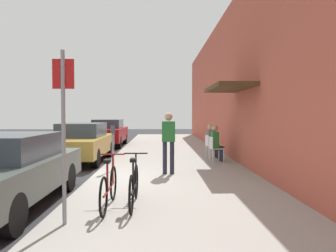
{
  "coord_description": "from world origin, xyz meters",
  "views": [
    {
      "loc": [
        1.84,
        -8.19,
        1.77
      ],
      "look_at": [
        2.21,
        6.72,
        1.22
      ],
      "focal_mm": 33.59,
      "sensor_mm": 36.0,
      "label": 1
    }
  ],
  "objects_px": {
    "parking_meter": "(113,145)",
    "seated_patron_1": "(212,140)",
    "seated_patron_0": "(216,142)",
    "parked_car_0": "(4,170)",
    "cafe_chair_1": "(210,145)",
    "street_sign": "(64,123)",
    "pedestrian_standing": "(168,138)",
    "parked_car_2": "(108,132)",
    "cafe_chair_0": "(215,147)",
    "parked_car_1": "(82,142)",
    "bicycle_0": "(134,186)",
    "bicycle_1": "(109,188)"
  },
  "relations": [
    {
      "from": "parked_car_0",
      "to": "parked_car_1",
      "type": "bearing_deg",
      "value": 90.0
    },
    {
      "from": "parked_car_2",
      "to": "cafe_chair_0",
      "type": "bearing_deg",
      "value": -54.61
    },
    {
      "from": "cafe_chair_0",
      "to": "seated_patron_1",
      "type": "bearing_deg",
      "value": 86.34
    },
    {
      "from": "seated_patron_0",
      "to": "cafe_chair_1",
      "type": "xyz_separation_m",
      "value": [
        -0.06,
        0.93,
        -0.19
      ]
    },
    {
      "from": "parked_car_0",
      "to": "pedestrian_standing",
      "type": "relative_size",
      "value": 2.59
    },
    {
      "from": "bicycle_1",
      "to": "pedestrian_standing",
      "type": "relative_size",
      "value": 1.01
    },
    {
      "from": "bicycle_1",
      "to": "cafe_chair_1",
      "type": "xyz_separation_m",
      "value": [
        2.81,
        6.28,
        0.14
      ]
    },
    {
      "from": "parking_meter",
      "to": "parked_car_0",
      "type": "bearing_deg",
      "value": -115.32
    },
    {
      "from": "parked_car_2",
      "to": "bicycle_0",
      "type": "distance_m",
      "value": 12.29
    },
    {
      "from": "street_sign",
      "to": "pedestrian_standing",
      "type": "height_order",
      "value": "street_sign"
    },
    {
      "from": "parked_car_2",
      "to": "bicycle_1",
      "type": "relative_size",
      "value": 2.57
    },
    {
      "from": "parked_car_1",
      "to": "pedestrian_standing",
      "type": "xyz_separation_m",
      "value": [
        3.16,
        -3.16,
        0.38
      ]
    },
    {
      "from": "parking_meter",
      "to": "street_sign",
      "type": "distance_m",
      "value": 4.57
    },
    {
      "from": "seated_patron_0",
      "to": "parked_car_0",
      "type": "bearing_deg",
      "value": -134.7
    },
    {
      "from": "parking_meter",
      "to": "pedestrian_standing",
      "type": "distance_m",
      "value": 1.72
    },
    {
      "from": "parked_car_1",
      "to": "parking_meter",
      "type": "height_order",
      "value": "parked_car_1"
    },
    {
      "from": "parking_meter",
      "to": "cafe_chair_0",
      "type": "distance_m",
      "value": 3.69
    },
    {
      "from": "parked_car_1",
      "to": "parked_car_2",
      "type": "height_order",
      "value": "parked_car_2"
    },
    {
      "from": "parked_car_1",
      "to": "seated_patron_1",
      "type": "bearing_deg",
      "value": 0.06
    },
    {
      "from": "parked_car_0",
      "to": "street_sign",
      "type": "xyz_separation_m",
      "value": [
        1.5,
        -1.23,
        0.92
      ]
    },
    {
      "from": "cafe_chair_1",
      "to": "seated_patron_1",
      "type": "xyz_separation_m",
      "value": [
        0.06,
        0.01,
        0.19
      ]
    },
    {
      "from": "parking_meter",
      "to": "seated_patron_1",
      "type": "bearing_deg",
      "value": 37.91
    },
    {
      "from": "parked_car_1",
      "to": "street_sign",
      "type": "relative_size",
      "value": 1.69
    },
    {
      "from": "parked_car_1",
      "to": "pedestrian_standing",
      "type": "relative_size",
      "value": 2.59
    },
    {
      "from": "parked_car_1",
      "to": "street_sign",
      "type": "height_order",
      "value": "street_sign"
    },
    {
      "from": "parked_car_1",
      "to": "bicycle_1",
      "type": "distance_m",
      "value": 6.61
    },
    {
      "from": "parking_meter",
      "to": "cafe_chair_0",
      "type": "bearing_deg",
      "value": 26.88
    },
    {
      "from": "bicycle_1",
      "to": "seated_patron_1",
      "type": "xyz_separation_m",
      "value": [
        2.87,
        6.29,
        0.34
      ]
    },
    {
      "from": "parked_car_1",
      "to": "bicycle_0",
      "type": "bearing_deg",
      "value": -68.23
    },
    {
      "from": "parking_meter",
      "to": "pedestrian_standing",
      "type": "bearing_deg",
      "value": -19.12
    },
    {
      "from": "parked_car_2",
      "to": "cafe_chair_1",
      "type": "bearing_deg",
      "value": -50.54
    },
    {
      "from": "street_sign",
      "to": "bicycle_0",
      "type": "bearing_deg",
      "value": 44.6
    },
    {
      "from": "parking_meter",
      "to": "cafe_chair_1",
      "type": "relative_size",
      "value": 1.52
    },
    {
      "from": "street_sign",
      "to": "pedestrian_standing",
      "type": "xyz_separation_m",
      "value": [
        1.66,
        3.95,
        -0.52
      ]
    },
    {
      "from": "cafe_chair_0",
      "to": "pedestrian_standing",
      "type": "xyz_separation_m",
      "value": [
        -1.67,
        -2.23,
        0.5
      ]
    },
    {
      "from": "bicycle_1",
      "to": "cafe_chair_0",
      "type": "relative_size",
      "value": 1.97
    },
    {
      "from": "street_sign",
      "to": "parked_car_2",
      "type": "bearing_deg",
      "value": 96.59
    },
    {
      "from": "parked_car_1",
      "to": "seated_patron_1",
      "type": "relative_size",
      "value": 3.41
    },
    {
      "from": "parking_meter",
      "to": "bicycle_0",
      "type": "relative_size",
      "value": 0.77
    },
    {
      "from": "bicycle_0",
      "to": "cafe_chair_0",
      "type": "xyz_separation_m",
      "value": [
        2.38,
        5.23,
        0.14
      ]
    },
    {
      "from": "parked_car_2",
      "to": "pedestrian_standing",
      "type": "distance_m",
      "value": 9.58
    },
    {
      "from": "bicycle_0",
      "to": "pedestrian_standing",
      "type": "bearing_deg",
      "value": 76.81
    },
    {
      "from": "parked_car_0",
      "to": "parked_car_2",
      "type": "relative_size",
      "value": 1.0
    },
    {
      "from": "bicycle_1",
      "to": "street_sign",
      "type": "bearing_deg",
      "value": -122.86
    },
    {
      "from": "parked_car_2",
      "to": "street_sign",
      "type": "xyz_separation_m",
      "value": [
        1.5,
        -12.98,
        0.87
      ]
    },
    {
      "from": "parking_meter",
      "to": "bicycle_1",
      "type": "relative_size",
      "value": 0.77
    },
    {
      "from": "parked_car_0",
      "to": "parked_car_1",
      "type": "relative_size",
      "value": 1.0
    },
    {
      "from": "parked_car_0",
      "to": "cafe_chair_1",
      "type": "bearing_deg",
      "value": 50.53
    },
    {
      "from": "parked_car_2",
      "to": "parking_meter",
      "type": "relative_size",
      "value": 3.33
    },
    {
      "from": "pedestrian_standing",
      "to": "seated_patron_0",
      "type": "bearing_deg",
      "value": 52.18
    }
  ]
}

